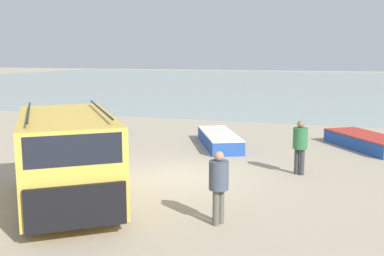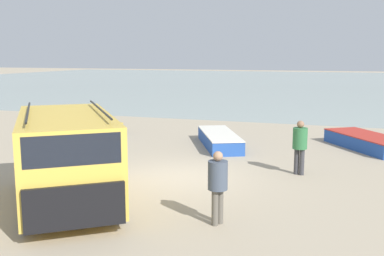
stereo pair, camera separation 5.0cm
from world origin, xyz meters
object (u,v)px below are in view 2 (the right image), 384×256
Objects in this scene: fishing_rowboat_2 at (79,131)px; fisherman_0 at (218,181)px; fishing_rowboat_0 at (370,142)px; fishing_rowboat_1 at (219,139)px; parked_van at (67,156)px; fisherman_1 at (300,143)px.

fishing_rowboat_2 is 2.54× the size of fisherman_0.
fishing_rowboat_0 is at bearing -84.85° from fisherman_0.
fisherman_0 is at bearing 77.36° from fishing_rowboat_2.
fishing_rowboat_1 reaches higher than fishing_rowboat_0.
parked_van is at bearing 23.79° from fisherman_0.
parked_van reaches higher than fisherman_0.
fishing_rowboat_2 is at bearing 173.76° from parked_van.
fishing_rowboat_1 is 5.21m from fisherman_1.
parked_van is 1.18× the size of fishing_rowboat_0.
fishing_rowboat_1 is at bearing -113.81° from fishing_rowboat_0.
fisherman_1 is (10.17, -3.37, 0.74)m from fishing_rowboat_2.
fishing_rowboat_0 is at bearing -104.32° from fishing_rowboat_1.
fishing_rowboat_2 is at bearing -118.19° from fishing_rowboat_0.
fishing_rowboat_2 is at bearing 67.25° from fishing_rowboat_1.
fishing_rowboat_0 is 12.58m from fishing_rowboat_2.
fishing_rowboat_1 is (-5.95, -1.16, 0.00)m from fishing_rowboat_0.
fishing_rowboat_0 is 1.05× the size of fishing_rowboat_2.
fishing_rowboat_1 is at bearing 131.76° from parked_van.
fishing_rowboat_2 is (-12.49, -1.47, 0.01)m from fishing_rowboat_0.
fishing_rowboat_1 is (1.64, 8.45, -0.98)m from parked_van.
fishing_rowboat_0 is at bearing 127.15° from fishing_rowboat_2.
parked_van is at bearing 143.66° from fishing_rowboat_1.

